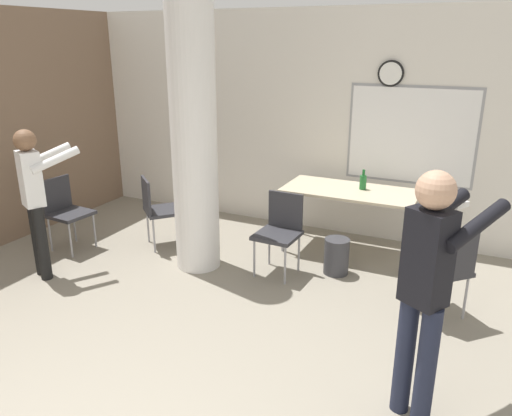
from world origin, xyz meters
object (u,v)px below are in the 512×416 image
at_px(person_watching_back, 35,193).
at_px(chair_by_left_wall, 65,208).
at_px(chair_table_front, 280,228).
at_px(chair_near_pillar, 158,207).
at_px(person_playing_side, 428,281).
at_px(folding_table, 350,194).
at_px(chair_mid_room, 445,266).
at_px(bottle_on_table, 363,182).

bearing_deg(person_watching_back, chair_by_left_wall, 116.59).
height_order(chair_by_left_wall, chair_table_front, same).
distance_m(chair_near_pillar, person_playing_side, 3.72).
bearing_deg(chair_by_left_wall, folding_table, 23.57).
bearing_deg(chair_near_pillar, chair_mid_room, -4.51).
bearing_deg(chair_table_front, person_watching_back, -152.16).
bearing_deg(chair_mid_room, chair_by_left_wall, -176.38).
bearing_deg(chair_near_pillar, folding_table, 21.02).
xyz_separation_m(chair_mid_room, person_playing_side, (-0.02, -1.41, 0.50)).
distance_m(folding_table, chair_near_pillar, 2.29).
bearing_deg(folding_table, chair_by_left_wall, -156.43).
xyz_separation_m(chair_near_pillar, person_playing_side, (3.29, -1.67, 0.50)).
relative_size(folding_table, chair_near_pillar, 1.74).
height_order(chair_by_left_wall, person_watching_back, person_watching_back).
xyz_separation_m(chair_by_left_wall, chair_table_front, (2.57, 0.51, 0.00)).
xyz_separation_m(bottle_on_table, person_watching_back, (-2.88, -2.10, 0.07)).
relative_size(folding_table, chair_table_front, 1.74).
height_order(chair_near_pillar, person_watching_back, person_watching_back).
xyz_separation_m(folding_table, chair_by_left_wall, (-3.09, -1.35, -0.21)).
bearing_deg(person_watching_back, folding_table, 36.24).
relative_size(bottle_on_table, chair_near_pillar, 0.27).
bearing_deg(person_watching_back, chair_mid_room, 13.45).
relative_size(folding_table, chair_mid_room, 1.74).
height_order(chair_near_pillar, person_playing_side, person_playing_side).
bearing_deg(chair_near_pillar, person_watching_back, -117.55).
relative_size(chair_by_left_wall, chair_near_pillar, 1.00).
bearing_deg(chair_mid_room, person_watching_back, -166.55).
xyz_separation_m(chair_near_pillar, person_watching_back, (-0.63, -1.20, 0.42)).
relative_size(chair_mid_room, person_watching_back, 0.55).
xyz_separation_m(chair_by_left_wall, chair_near_pillar, (0.96, 0.53, 0.00)).
relative_size(chair_near_pillar, person_playing_side, 0.51).
height_order(folding_table, chair_near_pillar, chair_near_pillar).
bearing_deg(chair_mid_room, person_playing_side, -90.67).
bearing_deg(chair_mid_room, chair_table_front, 171.97).
distance_m(chair_by_left_wall, chair_table_front, 2.62).
height_order(folding_table, person_watching_back, person_watching_back).
bearing_deg(person_playing_side, chair_near_pillar, 153.10).
height_order(bottle_on_table, person_watching_back, person_watching_back).
relative_size(chair_near_pillar, chair_mid_room, 1.00).
bearing_deg(chair_table_front, chair_mid_room, -8.03).
bearing_deg(bottle_on_table, chair_by_left_wall, -155.99).
distance_m(chair_mid_room, person_watching_back, 4.06).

